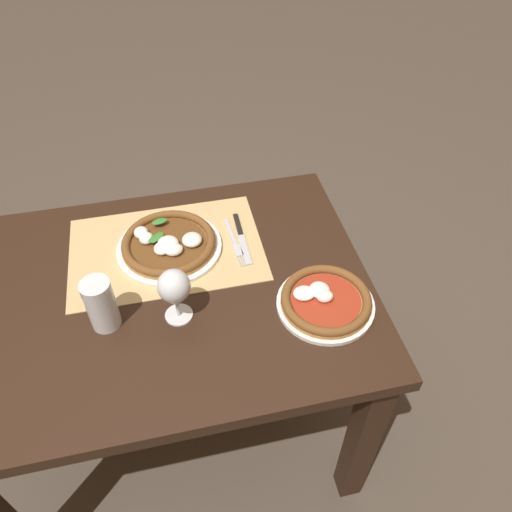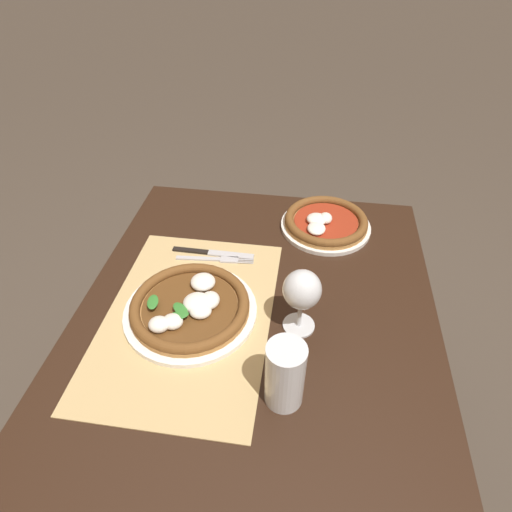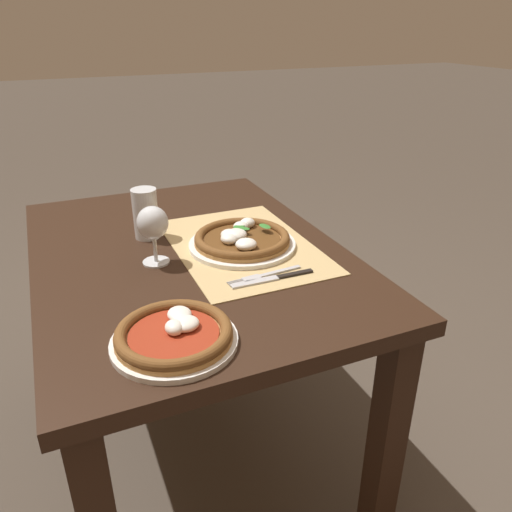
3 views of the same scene
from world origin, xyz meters
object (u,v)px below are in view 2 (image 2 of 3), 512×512
(pizza_far, at_px, (325,222))
(wine_glass, at_px, (302,292))
(fork, at_px, (215,259))
(knife, at_px, (213,253))
(pizza_near, at_px, (190,307))
(pint_glass, at_px, (285,376))

(pizza_far, bearing_deg, wine_glass, -7.55)
(fork, bearing_deg, knife, -154.41)
(fork, relative_size, knife, 0.93)
(pizza_near, distance_m, pizza_far, 0.47)
(pizza_near, height_order, wine_glass, wine_glass)
(pizza_near, xyz_separation_m, fork, (-0.19, 0.01, -0.02))
(pizza_far, xyz_separation_m, pint_glass, (0.54, -0.07, 0.05))
(fork, xyz_separation_m, knife, (-0.02, -0.01, 0.00))
(wine_glass, distance_m, pint_glass, 0.18)
(pizza_near, bearing_deg, pint_glass, 51.71)
(pizza_far, xyz_separation_m, fork, (0.18, -0.27, -0.01))
(pizza_far, height_order, wine_glass, wine_glass)
(pizza_far, distance_m, pint_glass, 0.55)
(wine_glass, relative_size, fork, 0.77)
(pint_glass, distance_m, fork, 0.42)
(pint_glass, distance_m, knife, 0.45)
(pizza_near, xyz_separation_m, pint_glass, (0.18, 0.22, 0.05))
(pizza_near, bearing_deg, knife, 179.08)
(pint_glass, bearing_deg, pizza_near, -128.29)
(wine_glass, bearing_deg, fork, -129.38)
(wine_glass, height_order, knife, wine_glass)
(pizza_near, relative_size, wine_glass, 1.91)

